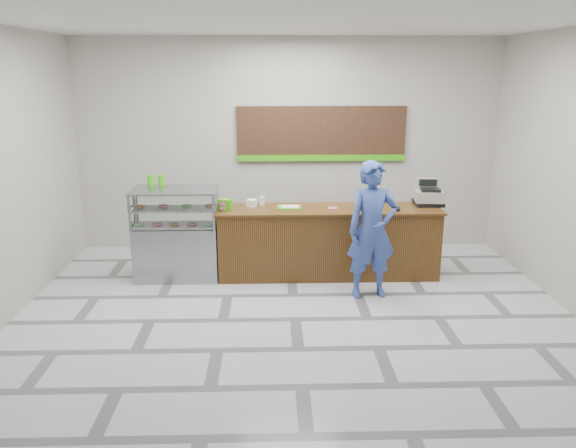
{
  "coord_description": "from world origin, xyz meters",
  "views": [
    {
      "loc": [
        -0.28,
        -6.36,
        2.99
      ],
      "look_at": [
        -0.06,
        0.9,
        0.97
      ],
      "focal_mm": 35.0,
      "sensor_mm": 36.0,
      "label": 1
    }
  ],
  "objects_px": {
    "sales_counter": "(328,242)",
    "customer": "(372,230)",
    "cash_register": "(428,195)",
    "display_case": "(177,233)",
    "serving_tray": "(289,207)"
  },
  "relations": [
    {
      "from": "sales_counter",
      "to": "customer",
      "type": "height_order",
      "value": "customer"
    },
    {
      "from": "cash_register",
      "to": "display_case",
      "type": "bearing_deg",
      "value": -170.27
    },
    {
      "from": "display_case",
      "to": "cash_register",
      "type": "relative_size",
      "value": 2.85
    },
    {
      "from": "display_case",
      "to": "cash_register",
      "type": "distance_m",
      "value": 3.76
    },
    {
      "from": "cash_register",
      "to": "customer",
      "type": "distance_m",
      "value": 1.42
    },
    {
      "from": "sales_counter",
      "to": "serving_tray",
      "type": "bearing_deg",
      "value": 175.76
    },
    {
      "from": "display_case",
      "to": "serving_tray",
      "type": "xyz_separation_m",
      "value": [
        1.64,
        0.04,
        0.36
      ]
    },
    {
      "from": "cash_register",
      "to": "serving_tray",
      "type": "distance_m",
      "value": 2.09
    },
    {
      "from": "display_case",
      "to": "cash_register",
      "type": "height_order",
      "value": "cash_register"
    },
    {
      "from": "sales_counter",
      "to": "display_case",
      "type": "height_order",
      "value": "display_case"
    },
    {
      "from": "sales_counter",
      "to": "cash_register",
      "type": "height_order",
      "value": "cash_register"
    },
    {
      "from": "display_case",
      "to": "customer",
      "type": "relative_size",
      "value": 0.72
    },
    {
      "from": "display_case",
      "to": "cash_register",
      "type": "xyz_separation_m",
      "value": [
        3.72,
        0.18,
        0.5
      ]
    },
    {
      "from": "sales_counter",
      "to": "serving_tray",
      "type": "relative_size",
      "value": 9.45
    },
    {
      "from": "display_case",
      "to": "customer",
      "type": "height_order",
      "value": "customer"
    }
  ]
}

